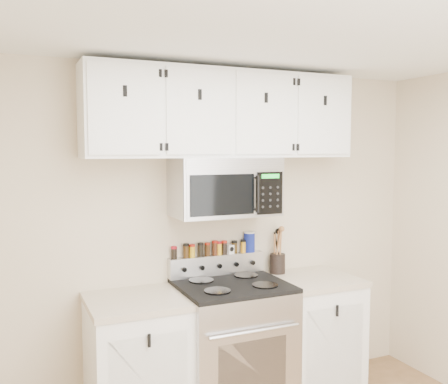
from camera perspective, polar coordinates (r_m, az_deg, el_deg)
name	(u,v)px	position (r m, az deg, el deg)	size (l,w,h in m)	color
back_wall	(215,235)	(3.82, -1.03, -4.89)	(3.50, 0.01, 2.50)	#C1AE90
ceiling	(374,8)	(2.33, 16.81, 19.52)	(3.50, 3.50, 0.01)	white
range	(232,347)	(3.75, 0.96, -17.24)	(0.76, 0.65, 1.10)	#B7B7BA
base_cabinet_left	(137,365)	(3.57, -9.91, -18.95)	(0.64, 0.62, 0.92)	white
base_cabinet_right	(312,335)	(4.09, 9.97, -15.75)	(0.64, 0.62, 0.92)	white
microwave	(225,187)	(3.60, 0.14, 0.61)	(0.76, 0.44, 0.42)	#9E9EA3
upper_cabinets	(224,114)	(3.62, -0.03, 8.88)	(2.00, 0.35, 0.62)	white
utensil_crock	(277,262)	(4.01, 6.12, -7.95)	(0.12, 0.12, 0.36)	black
kitchen_timer	(230,249)	(3.85, 0.72, -6.55)	(0.06, 0.05, 0.07)	white
salt_canister	(249,242)	(3.91, 2.92, -5.70)	(0.09, 0.09, 0.16)	navy
spice_jar_0	(174,253)	(3.69, -5.73, -6.90)	(0.04, 0.04, 0.09)	black
spice_jar_1	(186,251)	(3.71, -4.36, -6.69)	(0.05, 0.05, 0.11)	#3C260E
spice_jar_2	(192,251)	(3.73, -3.67, -6.71)	(0.04, 0.04, 0.10)	gold
spice_jar_3	(201,249)	(3.75, -2.69, -6.58)	(0.04, 0.04, 0.10)	black
spice_jar_4	(207,249)	(3.77, -1.90, -6.54)	(0.04, 0.04, 0.10)	#39210D
spice_jar_5	(215,248)	(3.80, -1.04, -6.39)	(0.04, 0.04, 0.11)	#442010
spice_jar_6	(219,248)	(3.81, -0.58, -6.42)	(0.04, 0.04, 0.10)	gold
spice_jar_7	(224,247)	(3.83, 0.03, -6.34)	(0.04, 0.04, 0.10)	black
spice_jar_8	(234,247)	(3.86, 1.21, -6.29)	(0.04, 0.04, 0.10)	#3B290E
spice_jar_9	(243,246)	(3.89, 2.22, -6.19)	(0.04, 0.04, 0.10)	orange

